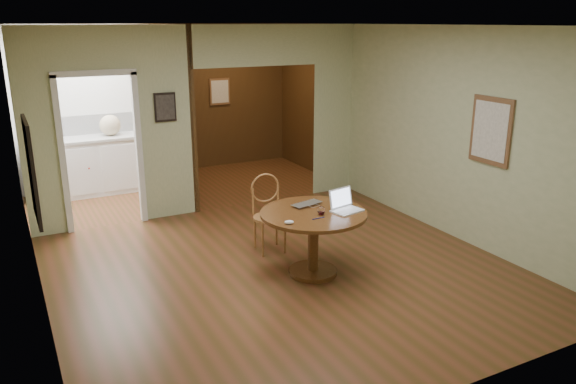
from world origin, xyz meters
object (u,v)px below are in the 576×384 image
dining_table (313,228)px  open_laptop (344,204)px  closed_laptop (310,205)px  chair (268,208)px

dining_table → open_laptop: bearing=-15.6°
open_laptop → closed_laptop: open_laptop is taller
dining_table → chair: size_ratio=1.23×
dining_table → chair: bearing=98.8°
chair → open_laptop: size_ratio=2.60×
chair → closed_laptop: size_ratio=2.62×
dining_table → chair: (-0.14, 0.88, -0.01)m
open_laptop → closed_laptop: size_ratio=1.00×
chair → open_laptop: open_laptop is taller
chair → open_laptop: bearing=-58.7°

